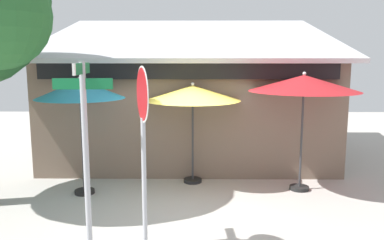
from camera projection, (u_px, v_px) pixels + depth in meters
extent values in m
cube|color=#ADA8A0|center=(194.00, 210.00, 7.94)|extent=(28.00, 28.00, 0.10)
cube|color=#705B4C|center=(190.00, 105.00, 12.17)|extent=(7.77, 5.36, 3.06)
cube|color=silver|center=(190.00, 37.00, 11.69)|extent=(8.27, 5.93, 1.48)
cube|color=black|center=(188.00, 70.00, 9.29)|extent=(7.17, 0.16, 0.44)
cylinder|color=#A8AAB2|center=(86.00, 161.00, 5.85)|extent=(0.09, 0.09, 2.95)
cube|color=#116B38|center=(82.00, 69.00, 5.64)|extent=(0.08, 0.87, 0.16)
cube|color=#116B38|center=(83.00, 84.00, 5.67)|extent=(0.87, 0.08, 0.16)
cube|color=white|center=(74.00, 70.00, 5.18)|extent=(0.04, 0.06, 0.16)
cylinder|color=#A8AAB2|center=(144.00, 190.00, 5.78)|extent=(0.07, 0.07, 2.14)
cylinder|color=white|center=(142.00, 94.00, 5.56)|extent=(0.27, 0.77, 0.81)
cylinder|color=red|center=(142.00, 94.00, 5.56)|extent=(0.27, 0.72, 0.76)
cylinder|color=black|center=(85.00, 192.00, 8.74)|extent=(0.44, 0.44, 0.08)
cylinder|color=#333335|center=(83.00, 146.00, 8.57)|extent=(0.05, 0.05, 2.18)
cone|color=#2D99BC|center=(80.00, 89.00, 8.37)|extent=(1.92, 1.92, 0.39)
sphere|color=silver|center=(80.00, 79.00, 8.34)|extent=(0.08, 0.08, 0.08)
cylinder|color=black|center=(193.00, 180.00, 9.53)|extent=(0.44, 0.44, 0.08)
cylinder|color=#333335|center=(193.00, 141.00, 9.37)|extent=(0.05, 0.05, 2.05)
cone|color=#EAD14C|center=(193.00, 93.00, 9.19)|extent=(2.27, 2.27, 0.36)
sphere|color=silver|center=(193.00, 84.00, 9.16)|extent=(0.08, 0.08, 0.08)
cylinder|color=black|center=(299.00, 188.00, 8.98)|extent=(0.44, 0.44, 0.08)
cylinder|color=#333335|center=(301.00, 140.00, 8.80)|extent=(0.05, 0.05, 2.31)
cone|color=#B21E23|center=(304.00, 83.00, 8.60)|extent=(2.43, 2.43, 0.36)
sphere|color=silver|center=(304.00, 74.00, 8.56)|extent=(0.08, 0.08, 0.08)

